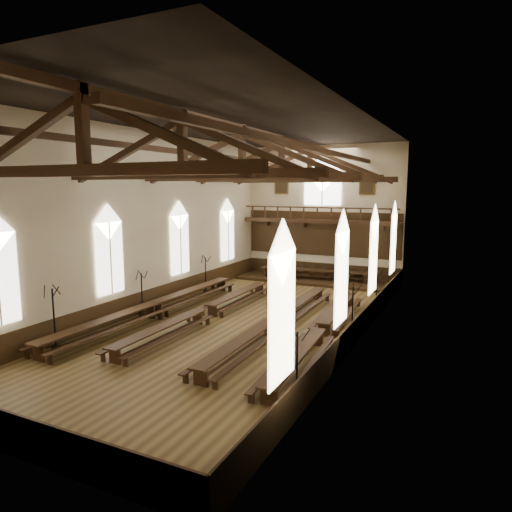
{
  "coord_description": "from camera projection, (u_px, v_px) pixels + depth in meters",
  "views": [
    {
      "loc": [
        10.47,
        -20.06,
        6.9
      ],
      "look_at": [
        0.03,
        1.5,
        3.29
      ],
      "focal_mm": 32.0,
      "sensor_mm": 36.0,
      "label": 1
    }
  ],
  "objects": [
    {
      "name": "ground",
      "position": [
        243.0,
        323.0,
        23.39
      ],
      "size": [
        26.0,
        26.0,
        0.0
      ],
      "primitive_type": "plane",
      "color": "brown",
      "rests_on": "ground"
    },
    {
      "name": "room_walls",
      "position": [
        242.0,
        196.0,
        22.43
      ],
      "size": [
        26.0,
        26.0,
        26.0
      ],
      "color": "beige",
      "rests_on": "ground"
    },
    {
      "name": "wainscot_band",
      "position": [
        243.0,
        312.0,
        23.3
      ],
      "size": [
        12.0,
        26.0,
        1.2
      ],
      "color": "#362310",
      "rests_on": "ground"
    },
    {
      "name": "side_windows",
      "position": [
        242.0,
        251.0,
        22.84
      ],
      "size": [
        11.85,
        19.8,
        4.5
      ],
      "color": "silver",
      "rests_on": "room_walls"
    },
    {
      "name": "end_window",
      "position": [
        322.0,
        183.0,
        33.8
      ],
      "size": [
        2.8,
        0.12,
        3.8
      ],
      "color": "white",
      "rests_on": "room_walls"
    },
    {
      "name": "minstrels_gallery",
      "position": [
        321.0,
        228.0,
        34.08
      ],
      "size": [
        11.8,
        1.24,
        3.7
      ],
      "color": "#392112",
      "rests_on": "room_walls"
    },
    {
      "name": "portraits",
      "position": [
        322.0,
        185.0,
        33.81
      ],
      "size": [
        7.75,
        0.09,
        1.45
      ],
      "color": "brown",
      "rests_on": "room_walls"
    },
    {
      "name": "roof_trusses",
      "position": [
        242.0,
        160.0,
        22.17
      ],
      "size": [
        11.7,
        25.7,
        2.8
      ],
      "color": "#392112",
      "rests_on": "room_walls"
    },
    {
      "name": "refectory_row_a",
      "position": [
        153.0,
        306.0,
        24.45
      ],
      "size": [
        1.71,
        14.93,
        0.81
      ],
      "color": "#392112",
      "rests_on": "ground"
    },
    {
      "name": "refectory_row_b",
      "position": [
        205.0,
        310.0,
        23.88
      ],
      "size": [
        1.45,
        14.0,
        0.71
      ],
      "color": "#392112",
      "rests_on": "ground"
    },
    {
      "name": "refectory_row_c",
      "position": [
        275.0,
        321.0,
        22.0
      ],
      "size": [
        1.58,
        14.25,
        0.73
      ],
      "color": "#392112",
      "rests_on": "ground"
    },
    {
      "name": "refectory_row_d",
      "position": [
        320.0,
        330.0,
        20.63
      ],
      "size": [
        1.9,
        14.16,
        0.72
      ],
      "color": "#392112",
      "rests_on": "ground"
    },
    {
      "name": "dais",
      "position": [
        314.0,
        281.0,
        33.54
      ],
      "size": [
        11.4,
        3.05,
        0.2
      ],
      "primitive_type": "cube",
      "color": "#362310",
      "rests_on": "ground"
    },
    {
      "name": "high_table",
      "position": [
        314.0,
        271.0,
        33.43
      ],
      "size": [
        8.05,
        1.75,
        0.75
      ],
      "color": "#392112",
      "rests_on": "dais"
    },
    {
      "name": "high_chairs",
      "position": [
        317.0,
        271.0,
        34.14
      ],
      "size": [
        6.72,
        0.43,
        0.91
      ],
      "color": "#392112",
      "rests_on": "dais"
    },
    {
      "name": "candelabrum_left_near",
      "position": [
        55.0,
        330.0,
        19.57
      ],
      "size": [
        0.83,
        0.84,
        2.81
      ],
      "color": "black",
      "rests_on": "ground"
    },
    {
      "name": "candelabrum_left_mid",
      "position": [
        142.0,
        302.0,
        24.67
      ],
      "size": [
        0.74,
        0.73,
        2.49
      ],
      "color": "black",
      "rests_on": "ground"
    },
    {
      "name": "candelabrum_left_far",
      "position": [
        206.0,
        281.0,
        30.41
      ],
      "size": [
        0.68,
        0.74,
        2.44
      ],
      "color": "black",
      "rests_on": "ground"
    },
    {
      "name": "candelabrum_right_near",
      "position": [
        297.0,
        379.0,
        14.78
      ],
      "size": [
        0.72,
        0.74,
        2.47
      ],
      "color": "black",
      "rests_on": "ground"
    },
    {
      "name": "candelabrum_right_mid",
      "position": [
        352.0,
        320.0,
        21.24
      ],
      "size": [
        0.76,
        0.7,
        2.5
      ],
      "color": "black",
      "rests_on": "ground"
    },
    {
      "name": "candelabrum_right_far",
      "position": [
        376.0,
        296.0,
        26.27
      ],
      "size": [
        0.68,
        0.71,
        2.35
      ],
      "color": "black",
      "rests_on": "ground"
    }
  ]
}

